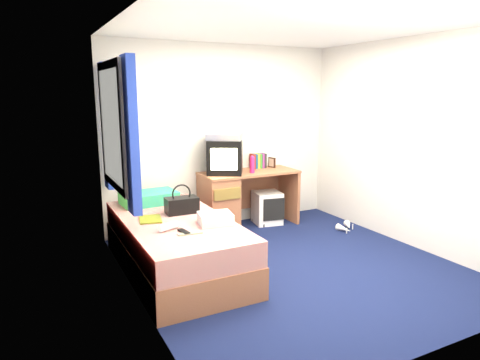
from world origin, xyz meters
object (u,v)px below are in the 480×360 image
bed (176,245)px  water_bottle (169,226)px  desk (230,199)px  towel (215,218)px  vcr (225,137)px  aerosol_can (237,165)px  magazine (150,219)px  colour_swatch_fan (190,233)px  picture_frame (272,162)px  pink_water_bottle (252,165)px  crt_tv (225,157)px  white_heels (346,227)px  handbag (182,205)px  pillow (149,198)px  storage_cube (267,208)px  remote_control (184,232)px

bed → water_bottle: size_ratio=10.00×
desk → towel: 1.53m
vcr → aerosol_can: size_ratio=2.39×
magazine → colour_swatch_fan: bearing=-71.1°
aerosol_can → picture_frame: bearing=9.2°
desk → magazine: 1.59m
pink_water_bottle → towel: pink_water_bottle is taller
crt_tv → picture_frame: bearing=37.8°
bed → aerosol_can: size_ratio=10.87×
vcr → water_bottle: vcr is taller
aerosol_can → colour_swatch_fan: (-1.22, -1.49, -0.30)m
crt_tv → white_heels: 1.84m
handbag → aerosol_can: bearing=39.5°
pillow → colour_swatch_fan: 1.22m
storage_cube → vcr: vcr is taller
crt_tv → remote_control: bearing=-98.0°
bed → magazine: (-0.23, 0.08, 0.28)m
towel → bed: bearing=131.7°
vcr → magazine: bearing=-109.0°
crt_tv → handbag: crt_tv is taller
water_bottle → colour_swatch_fan: water_bottle is taller
vcr → handbag: bearing=-102.5°
handbag → remote_control: bearing=-106.0°
crt_tv → colour_swatch_fan: crt_tv is taller
crt_tv → water_bottle: (-1.18, -1.28, -0.39)m
vcr → pink_water_bottle: (0.33, -0.12, -0.38)m
picture_frame → pink_water_bottle: pink_water_bottle is taller
towel → picture_frame: bearing=43.4°
magazine → picture_frame: bearing=26.5°
bed → magazine: bearing=161.4°
storage_cube → white_heels: (0.77, -0.75, -0.18)m
vcr → remote_control: (-1.08, -1.41, -0.68)m
colour_swatch_fan → crt_tv: bearing=54.7°
picture_frame → bed: bearing=-165.2°
desk → storage_cube: bearing=-1.9°
remote_control → vcr: bearing=45.1°
pillow → water_bottle: pillow is taller
water_bottle → remote_control: bearing=-53.9°
towel → magazine: size_ratio=1.12×
pillow → vcr: vcr is taller
storage_cube → remote_control: size_ratio=2.76×
handbag → remote_control: handbag is taller
crt_tv → picture_frame: size_ratio=4.14×
magazine → towel: bearing=-37.8°
magazine → water_bottle: 0.39m
white_heels → picture_frame: bearing=124.8°
white_heels → desk: bearing=149.8°
water_bottle → remote_control: water_bottle is taller
aerosol_can → magazine: (-1.42, -0.91, -0.29)m
pillow → towel: pillow is taller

